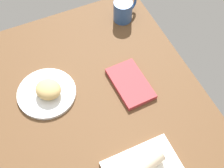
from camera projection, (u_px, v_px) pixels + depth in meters
The scene contains 6 objects.
dining_table at pixel (91, 115), 123.76cm from camera, with size 110.00×90.00×4.00cm, color brown.
round_plate at pixel (47, 93), 126.03cm from camera, with size 23.01×23.01×1.40cm, color white.
scone_pastry at pixel (48, 89), 122.78cm from camera, with size 9.96×9.07×5.67cm, color tan.
breakfast_wrap at pixel (143, 166), 106.22cm from camera, with size 5.61×5.61×14.65cm, color beige.
book_stack at pixel (130, 84), 128.09cm from camera, with size 21.05×13.37×2.05cm.
coffee_mug at pixel (123, 10), 144.93cm from camera, with size 8.62×13.08×9.92cm.
Camera 1 is at (-56.15, 16.43, 112.00)cm, focal length 51.71 mm.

